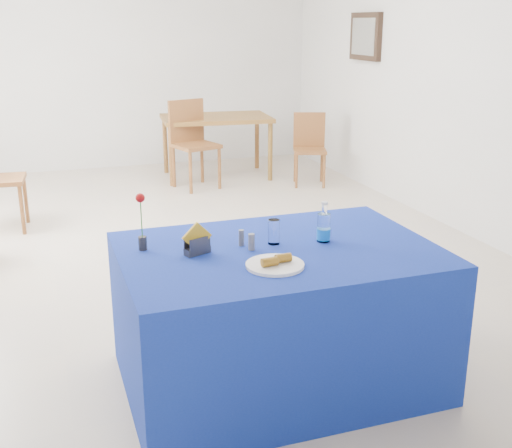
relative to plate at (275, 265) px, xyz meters
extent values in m
plane|color=#C0B19F|center=(0.14, 2.45, -0.77)|extent=(7.00, 7.00, 0.00)
plane|color=silver|center=(0.14, 5.95, 0.63)|extent=(5.00, 0.00, 5.00)
plane|color=silver|center=(0.14, -1.05, 0.63)|extent=(5.00, 0.00, 5.00)
plane|color=silver|center=(2.64, 2.45, 0.63)|extent=(0.00, 7.00, 7.00)
cube|color=black|center=(2.61, 4.05, 0.93)|extent=(0.06, 0.64, 0.52)
cube|color=#998C66|center=(2.58, 4.05, 0.93)|extent=(0.02, 0.52, 0.40)
cylinder|color=white|center=(0.00, 0.00, 0.00)|extent=(0.28, 0.28, 0.01)
cylinder|color=white|center=(0.11, 0.31, 0.06)|extent=(0.06, 0.06, 0.13)
cylinder|color=slate|center=(-0.03, 0.26, 0.04)|extent=(0.03, 0.03, 0.08)
cylinder|color=#5B5C60|center=(-0.06, 0.33, 0.04)|extent=(0.03, 0.03, 0.08)
cube|color=navy|center=(0.11, 0.23, -0.39)|extent=(1.60, 1.10, 0.76)
cylinder|color=white|center=(0.37, 0.26, 0.07)|extent=(0.07, 0.07, 0.15)
cylinder|color=blue|center=(0.37, 0.26, 0.03)|extent=(0.07, 0.07, 0.06)
cylinder|color=white|center=(0.37, 0.26, 0.17)|extent=(0.03, 0.03, 0.05)
cylinder|color=silver|center=(0.37, 0.26, 0.20)|extent=(0.03, 0.03, 0.01)
cube|color=#333338|center=(-0.30, 0.29, 0.01)|extent=(0.14, 0.10, 0.03)
cube|color=#39393E|center=(-0.29, 0.27, 0.04)|extent=(0.12, 0.05, 0.09)
cube|color=#37363B|center=(-0.31, 0.31, 0.04)|extent=(0.12, 0.05, 0.09)
cube|color=gold|center=(-0.30, 0.29, 0.08)|extent=(0.15, 0.02, 0.15)
cylinder|color=#232327|center=(-0.55, 0.44, 0.03)|extent=(0.04, 0.04, 0.07)
cylinder|color=#1B6F1D|center=(-0.55, 0.44, 0.14)|extent=(0.01, 0.01, 0.22)
sphere|color=#AE0B0D|center=(-0.55, 0.44, 0.26)|extent=(0.05, 0.05, 0.05)
cube|color=#92602A|center=(1.10, 4.97, -0.04)|extent=(1.38, 0.96, 0.05)
cylinder|color=#995A2C|center=(0.46, 4.68, -0.41)|extent=(0.06, 0.06, 0.71)
cylinder|color=brown|center=(1.66, 4.56, -0.41)|extent=(0.06, 0.06, 0.71)
cylinder|color=brown|center=(0.53, 5.38, -0.41)|extent=(0.06, 0.06, 0.71)
cylinder|color=brown|center=(1.73, 5.26, -0.41)|extent=(0.06, 0.06, 0.71)
cylinder|color=brown|center=(0.59, 4.24, -0.53)|extent=(0.04, 0.04, 0.48)
cylinder|color=brown|center=(0.96, 4.36, -0.53)|extent=(0.04, 0.04, 0.48)
cylinder|color=brown|center=(0.48, 4.61, -0.53)|extent=(0.04, 0.04, 0.48)
cylinder|color=brown|center=(0.85, 4.73, -0.53)|extent=(0.04, 0.04, 0.48)
cube|color=brown|center=(0.72, 4.49, -0.27)|extent=(0.56, 0.56, 0.04)
cube|color=brown|center=(0.66, 4.68, -0.01)|extent=(0.44, 0.17, 0.49)
cylinder|color=brown|center=(1.81, 4.09, -0.57)|extent=(0.03, 0.03, 0.40)
cylinder|color=brown|center=(2.12, 3.99, -0.57)|extent=(0.03, 0.03, 0.40)
cylinder|color=brown|center=(1.92, 4.40, -0.57)|extent=(0.03, 0.03, 0.40)
cylinder|color=brown|center=(2.22, 4.29, -0.57)|extent=(0.03, 0.03, 0.40)
cube|color=brown|center=(2.02, 4.19, -0.35)|extent=(0.48, 0.48, 0.04)
cube|color=brown|center=(2.08, 4.35, -0.13)|extent=(0.36, 0.16, 0.41)
cylinder|color=brown|center=(-1.20, 3.33, -0.54)|extent=(0.04, 0.04, 0.46)
cylinder|color=brown|center=(-1.16, 3.70, -0.54)|extent=(0.04, 0.04, 0.46)
cube|color=brown|center=(-1.36, 3.53, -0.29)|extent=(0.47, 0.47, 0.04)
cylinder|color=#C58C1B|center=(-0.04, -0.02, 0.03)|extent=(0.08, 0.05, 0.04)
cylinder|color=beige|center=(0.00, -0.02, 0.03)|extent=(0.01, 0.03, 0.03)
cylinder|color=#C58C1B|center=(0.04, 0.01, 0.03)|extent=(0.08, 0.05, 0.04)
cylinder|color=beige|center=(0.08, 0.01, 0.03)|extent=(0.01, 0.03, 0.03)
camera|label=1|loc=(-1.00, -2.64, 1.10)|focal=45.00mm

